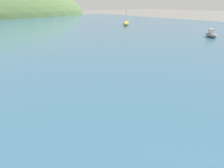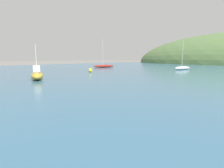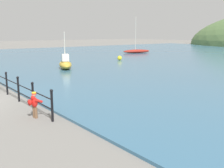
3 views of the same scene
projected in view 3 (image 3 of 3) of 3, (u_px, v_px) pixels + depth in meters
name	position (u px, v px, depth m)	size (l,w,h in m)	color
iron_railing	(12.00, 85.00, 12.94)	(9.14, 0.12, 1.21)	black
child_in_coat	(34.00, 102.00, 9.86)	(0.41, 0.55, 1.00)	brown
boat_white_sailboat	(65.00, 64.00, 23.04)	(3.32, 2.23, 3.21)	gold
boat_blue_hull	(137.00, 51.00, 41.21)	(2.39, 4.72, 5.56)	maroon
mooring_buoy	(120.00, 58.00, 30.09)	(0.52, 0.52, 0.52)	yellow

